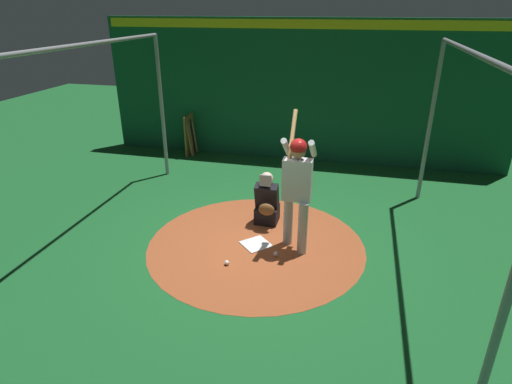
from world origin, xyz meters
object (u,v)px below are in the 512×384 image
(bat_rack, at_px, (192,135))
(catcher, at_px, (267,203))
(home_plate, at_px, (256,244))
(batter, at_px, (297,184))
(baseball_1, at_px, (227,263))
(baseball_0, at_px, (276,254))

(bat_rack, bearing_deg, catcher, 39.05)
(home_plate, distance_m, bat_rack, 5.07)
(batter, xyz_separation_m, bat_rack, (-4.15, -3.40, -0.63))
(catcher, bearing_deg, baseball_1, -10.92)
(batter, distance_m, baseball_1, 1.61)
(catcher, xyz_separation_m, baseball_0, (1.06, 0.38, -0.35))
(home_plate, distance_m, catcher, 0.88)
(bat_rack, relative_size, baseball_1, 14.20)
(home_plate, relative_size, batter, 0.19)
(baseball_1, bearing_deg, bat_rack, -153.07)
(bat_rack, bearing_deg, baseball_0, 35.17)
(baseball_0, bearing_deg, batter, 144.51)
(catcher, height_order, bat_rack, bat_rack)
(bat_rack, height_order, baseball_0, bat_rack)
(catcher, distance_m, bat_rack, 4.41)
(batter, relative_size, bat_rack, 2.06)
(batter, xyz_separation_m, baseball_0, (0.34, -0.24, -1.09))
(bat_rack, distance_m, baseball_0, 5.51)
(catcher, relative_size, baseball_1, 13.28)
(catcher, height_order, baseball_0, catcher)
(batter, relative_size, baseball_1, 29.32)
(home_plate, height_order, catcher, catcher)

